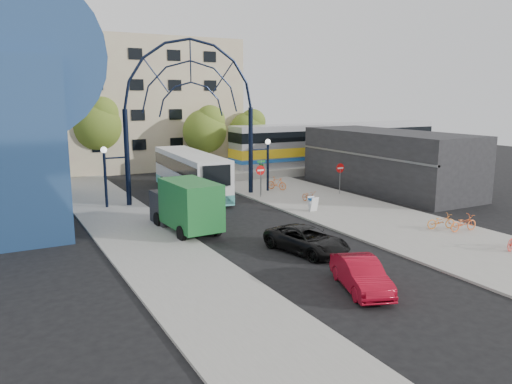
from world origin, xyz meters
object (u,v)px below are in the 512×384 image
stop_sign (260,173)px  red_sedan (361,274)px  street_name_sign (261,170)px  tree_north_b (97,123)px  bike_far_c (441,221)px  city_bus (190,173)px  bike_near_a (309,196)px  tree_north_a (206,129)px  black_suv (307,240)px  green_truck (185,205)px  tree_north_c (249,129)px  bike_near_b (277,183)px  train_car (338,143)px  gateway_arch (191,87)px  sandwich_board (313,202)px  bike_far_a (463,223)px  do_not_enter_sign (340,171)px

stop_sign → red_sedan: (-5.47, -18.47, -1.32)m
street_name_sign → red_sedan: (-5.87, -19.07, -1.45)m
tree_north_b → bike_far_c: 34.53m
stop_sign → city_bus: city_bus is taller
stop_sign → bike_near_a: (2.27, -3.45, -1.45)m
tree_north_a → tree_north_b: (-10.00, 4.00, 0.66)m
stop_sign → black_suv: size_ratio=0.53×
black_suv → bike_near_a: (6.83, 9.72, -0.12)m
green_truck → red_sedan: 12.57m
tree_north_c → green_truck: 27.48m
stop_sign → bike_far_c: (4.82, -13.50, -1.41)m
bike_near_b → red_sedan: bearing=-141.0°
train_car → tree_north_b: tree_north_b is taller
tree_north_b → tree_north_c: bearing=-7.1°
street_name_sign → bike_near_a: street_name_sign is taller
red_sedan → bike_far_c: 11.43m
red_sedan → gateway_arch: bearing=107.3°
street_name_sign → sandwich_board: street_name_sign is taller
street_name_sign → tree_north_b: bearing=117.7°
sandwich_board → tree_north_b: (-9.48, 23.95, 4.52)m
bike_near_a → bike_far_a: bearing=-78.9°
sandwich_board → train_car: train_car is taller
tree_north_c → city_bus: (-11.60, -11.95, -2.49)m
bike_near_a → sandwich_board: bearing=-125.1°
tree_north_a → red_sedan: 33.33m
city_bus → black_suv: 17.18m
gateway_arch → green_truck: bearing=-114.5°
bike_near_a → stop_sign: bearing=117.9°
stop_sign → do_not_enter_sign: (6.20, -2.00, -0.02)m
sandwich_board → tree_north_a: (0.52, 19.95, 3.86)m
tree_north_b → bike_far_c: (13.50, -31.43, -4.69)m
bike_near_b → bike_far_c: bike_near_b is taller
green_truck → red_sedan: green_truck is taller
do_not_enter_sign → bike_near_b: size_ratio=1.38×
street_name_sign → train_car: (14.80, 9.40, 0.77)m
black_suv → sandwich_board: bearing=40.4°
tree_north_a → city_bus: (-5.60, -9.95, -2.82)m
stop_sign → bike_near_a: size_ratio=1.56×
bike_near_a → train_car: bearing=40.7°
tree_north_a → bike_near_a: tree_north_a is taller
sandwich_board → bike_near_b: bearing=76.7°
bike_near_a → city_bus: bearing=126.0°
tree_north_a → city_bus: 11.76m
street_name_sign → black_suv: (-4.96, -13.77, -1.47)m
street_name_sign → bike_far_a: bearing=-71.2°
do_not_enter_sign → bike_near_b: bearing=131.2°
green_truck → bike_far_c: bearing=-31.1°
sandwich_board → tree_north_c: size_ratio=0.15×
tree_north_a → bike_near_b: size_ratio=3.90×
sandwich_board → green_truck: size_ratio=0.16×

